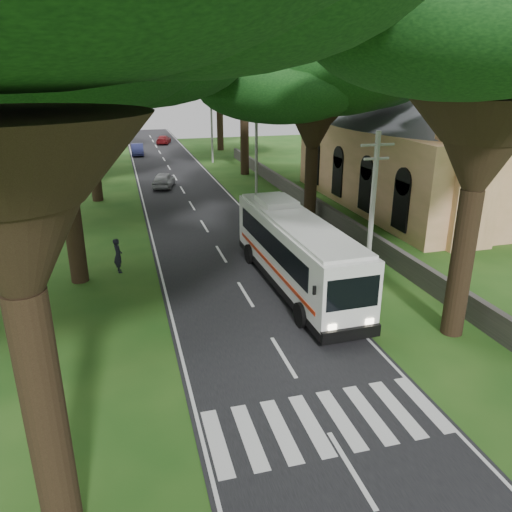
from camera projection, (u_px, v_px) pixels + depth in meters
The scene contains 20 objects.
ground at pixel (301, 387), 17.51m from camera, with size 140.00×140.00×0.00m, color #1A4614.
road at pixel (194, 209), 40.11m from camera, with size 8.00×120.00×0.04m, color black.
crosswalk at pixel (323, 423), 15.70m from camera, with size 8.00×3.00×0.01m, color silver.
property_wall at pixel (303, 198), 41.23m from camera, with size 0.35×50.00×1.20m, color #383533.
church at pixel (421, 145), 39.70m from camera, with size 14.00×24.00×11.60m.
pole_near at pixel (372, 216), 22.84m from camera, with size 1.60×0.24×8.00m.
pole_mid at pixel (256, 152), 40.93m from camera, with size 1.60×0.24×8.00m.
pole_far at pixel (212, 127), 59.01m from camera, with size 1.60×0.24×8.00m.
tree_l_mida at pixel (49, 45), 22.37m from camera, with size 15.65×15.65×14.94m.
tree_l_midb at pixel (81, 51), 38.64m from camera, with size 13.39×13.39×14.93m.
tree_l_far at pixel (80, 48), 54.38m from camera, with size 12.44×12.44×15.64m.
tree_r_near at pixel (501, 7), 16.84m from camera, with size 13.36×13.36×15.48m.
tree_r_mida at pixel (315, 69), 33.90m from camera, with size 15.48×15.48×13.91m.
tree_r_midb at pixel (244, 53), 49.51m from camera, with size 13.17×13.17×15.11m.
tree_r_far at pixel (218, 62), 66.24m from camera, with size 14.00×14.00×14.64m.
coach_bus at pixel (295, 250), 25.04m from camera, with size 3.15×12.38×3.63m.
distant_car_a at pixel (164, 180), 47.21m from camera, with size 1.71×4.24×1.45m, color #9E9EA2.
distant_car_b at pixel (137, 149), 65.51m from camera, with size 1.54×4.42×1.46m, color navy.
distant_car_c at pixel (164, 140), 75.82m from camera, with size 1.75×4.31×1.25m, color maroon.
pedestrian at pixel (118, 255), 27.24m from camera, with size 0.70×0.46×1.93m, color black.
Camera 1 is at (-5.44, -13.87, 10.41)m, focal length 35.00 mm.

